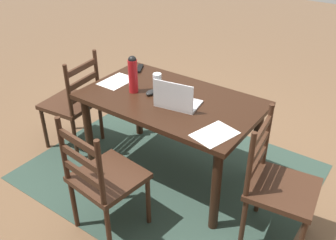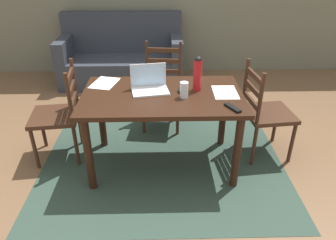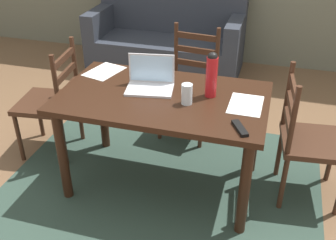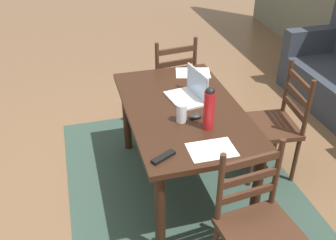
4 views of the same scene
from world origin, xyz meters
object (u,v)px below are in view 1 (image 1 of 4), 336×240
dining_table (171,110)px  drinking_glass (157,81)px  chair_left_far (277,186)px  laptop (176,100)px  tv_remote (139,68)px  chair_far_head (104,179)px  water_bottle (133,74)px  computer_mouse (151,93)px  chair_right_far (73,103)px

dining_table → drinking_glass: bearing=-20.9°
dining_table → chair_left_far: (-1.00, 0.17, -0.18)m
dining_table → laptop: 0.22m
laptop → tv_remote: (0.67, -0.39, -0.05)m
chair_far_head → water_bottle: water_bottle is taller
drinking_glass → tv_remote: bearing=-31.3°
dining_table → computer_mouse: bearing=13.4°
chair_far_head → drinking_glass: size_ratio=6.94×
chair_left_far → tv_remote: size_ratio=5.59×
chair_far_head → tv_remote: size_ratio=5.59×
drinking_glass → computer_mouse: bearing=98.2°
water_bottle → computer_mouse: size_ratio=3.11×
dining_table → chair_far_head: (0.00, 0.79, -0.18)m
water_bottle → drinking_glass: size_ratio=2.27×
chair_right_far → tv_remote: size_ratio=5.59×
chair_left_far → laptop: size_ratio=2.70×
laptop → computer_mouse: bearing=-10.0°
chair_left_far → laptop: laptop is taller
chair_far_head → computer_mouse: bearing=-77.7°
chair_right_far → tv_remote: (-0.44, -0.46, 0.30)m
dining_table → computer_mouse: 0.21m
dining_table → chair_right_far: (1.00, 0.16, -0.18)m
drinking_glass → tv_remote: 0.44m
drinking_glass → chair_far_head: bearing=101.7°
chair_right_far → computer_mouse: size_ratio=9.50×
chair_far_head → water_bottle: size_ratio=3.06×
drinking_glass → computer_mouse: (-0.02, 0.11, -0.05)m
chair_far_head → computer_mouse: (0.16, -0.75, 0.30)m
dining_table → drinking_glass: 0.26m
chair_left_far → tv_remote: 1.65m
dining_table → chair_far_head: bearing=89.7°
chair_left_far → chair_far_head: same height
laptop → water_bottle: bearing=-1.2°
laptop → tv_remote: size_ratio=2.07×
chair_far_head → tv_remote: chair_far_head is taller
laptop → drinking_glass: laptop is taller
chair_left_far → drinking_glass: size_ratio=6.94×
chair_left_far → computer_mouse: chair_left_far is taller
laptop → drinking_glass: 0.34m
chair_right_far → drinking_glass: size_ratio=6.94×
chair_left_far → laptop: (0.88, -0.08, 0.34)m
chair_left_far → computer_mouse: bearing=-6.5°
chair_left_far → water_bottle: water_bottle is taller
chair_right_far → tv_remote: chair_right_far is taller
chair_right_far → drinking_glass: (-0.81, -0.23, 0.35)m
dining_table → water_bottle: size_ratio=4.55×
chair_right_far → laptop: bearing=-176.2°
computer_mouse → drinking_glass: bearing=-81.1°
tv_remote → drinking_glass: bearing=120.3°
dining_table → chair_left_far: bearing=170.1°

